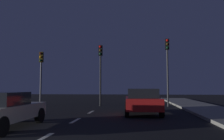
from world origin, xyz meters
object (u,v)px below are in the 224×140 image
traffic_signal_left (41,68)px  car_adjacent_lane (1,110)px  car_stopped_ahead (142,101)px  traffic_signal_right (167,59)px  traffic_signal_center (100,63)px

traffic_signal_left → car_adjacent_lane: bearing=-74.2°
car_stopped_ahead → traffic_signal_right: bearing=69.3°
traffic_signal_right → car_stopped_ahead: 6.93m
traffic_signal_center → traffic_signal_right: size_ratio=0.92×
traffic_signal_center → car_adjacent_lane: (-2.06, -10.98, -2.84)m
traffic_signal_right → car_stopped_ahead: bearing=-110.7°
traffic_signal_right → car_stopped_ahead: traffic_signal_right is taller
traffic_signal_left → car_adjacent_lane: 11.69m
traffic_signal_left → car_stopped_ahead: bearing=-34.5°
traffic_signal_right → car_adjacent_lane: (-7.56, -10.99, -3.11)m
traffic_signal_left → car_stopped_ahead: 10.56m
traffic_signal_center → car_stopped_ahead: 7.25m
car_adjacent_lane → car_stopped_ahead: bearing=43.9°
traffic_signal_center → car_adjacent_lane: size_ratio=1.24×
car_stopped_ahead → car_adjacent_lane: car_stopped_ahead is taller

